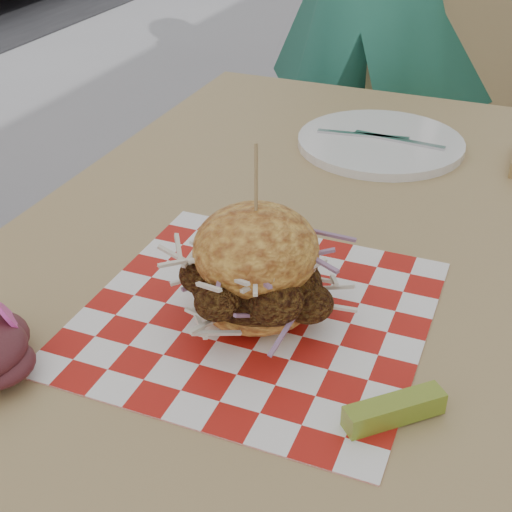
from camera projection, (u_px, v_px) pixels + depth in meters
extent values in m
cube|color=tan|center=(319.00, 254.00, 0.92)|extent=(0.80, 1.20, 0.04)
cylinder|color=#333338|center=(242.00, 249.00, 1.65)|extent=(0.05, 0.05, 0.71)
cube|color=tan|center=(425.00, 170.00, 1.80)|extent=(0.51, 0.51, 0.04)
cube|color=tan|center=(433.00, 49.00, 1.83)|extent=(0.42, 0.14, 0.50)
cylinder|color=#333338|center=(344.00, 281.00, 1.79)|extent=(0.03, 0.03, 0.43)
cylinder|color=#333338|center=(491.00, 293.00, 1.75)|extent=(0.03, 0.03, 0.43)
cylinder|color=#333338|center=(349.00, 213.00, 2.09)|extent=(0.03, 0.03, 0.43)
cylinder|color=#333338|center=(475.00, 222.00, 2.05)|extent=(0.03, 0.03, 0.43)
cube|color=red|center=(256.00, 314.00, 0.77)|extent=(0.36, 0.36, 0.00)
ellipsoid|color=gold|center=(256.00, 296.00, 0.76)|extent=(0.13, 0.13, 0.05)
ellipsoid|color=brown|center=(256.00, 282.00, 0.75)|extent=(0.14, 0.13, 0.07)
ellipsoid|color=gold|center=(256.00, 250.00, 0.73)|extent=(0.13, 0.13, 0.09)
cylinder|color=tan|center=(256.00, 190.00, 0.70)|extent=(0.00, 0.00, 0.10)
cube|color=#949F2E|center=(394.00, 410.00, 0.63)|extent=(0.08, 0.08, 0.02)
ellipsoid|color=#3F1419|center=(13.00, 350.00, 0.70)|extent=(0.08, 0.08, 0.03)
ellipsoid|color=#224C15|center=(19.00, 335.00, 0.72)|extent=(0.08, 0.08, 0.03)
ellipsoid|color=#224C15|center=(3.00, 327.00, 0.73)|extent=(0.08, 0.08, 0.03)
cylinder|color=#DB3CA1|center=(12.00, 319.00, 0.71)|extent=(0.05, 0.05, 0.04)
cylinder|color=white|center=(380.00, 143.00, 1.16)|extent=(0.27, 0.27, 0.01)
cube|color=silver|center=(363.00, 135.00, 1.17)|extent=(0.15, 0.03, 0.00)
cube|color=silver|center=(399.00, 140.00, 1.15)|extent=(0.15, 0.03, 0.00)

